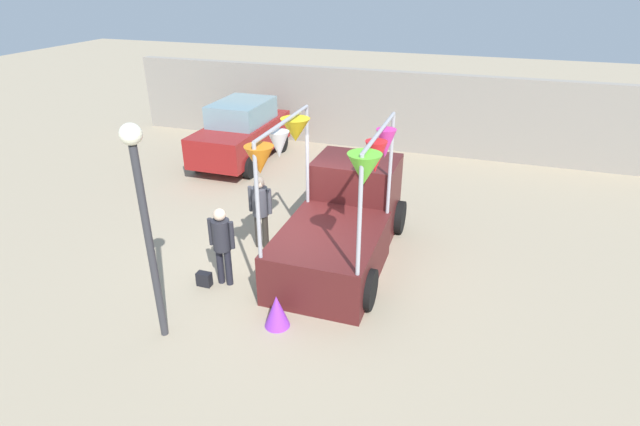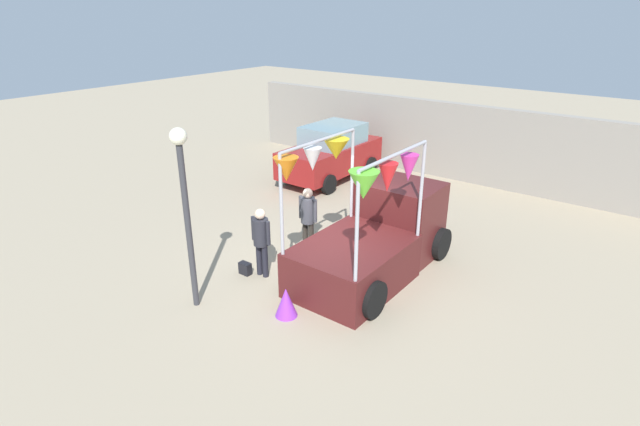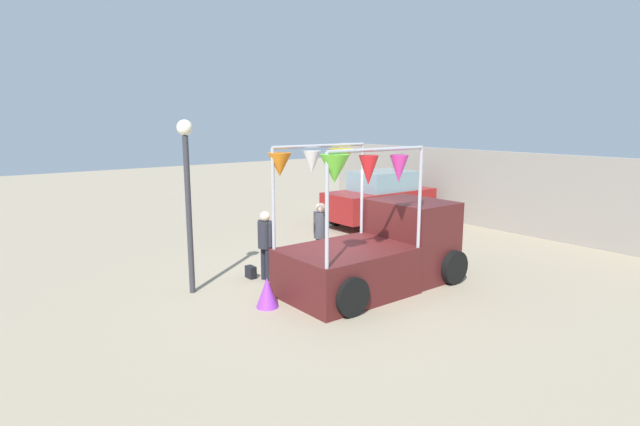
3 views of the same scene
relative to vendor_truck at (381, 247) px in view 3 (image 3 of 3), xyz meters
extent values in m
plane|color=gray|center=(-0.80, -0.73, -0.87)|extent=(60.00, 60.00, 0.00)
cube|color=#4C1919|center=(0.00, -1.01, -0.37)|extent=(1.90, 2.60, 1.00)
cube|color=#4C1919|center=(0.00, 0.99, 0.03)|extent=(1.80, 1.40, 1.80)
cube|color=#8CB2C6|center=(0.00, 0.99, 0.48)|extent=(1.76, 1.37, 0.60)
cylinder|color=black|center=(-0.95, 1.34, -0.49)|extent=(0.22, 0.76, 0.76)
cylinder|color=black|center=(0.95, 1.34, -0.49)|extent=(0.22, 0.76, 0.76)
cylinder|color=black|center=(-0.95, -1.71, -0.49)|extent=(0.22, 0.76, 0.76)
cylinder|color=black|center=(0.95, -1.71, -0.49)|extent=(0.22, 0.76, 0.76)
cylinder|color=#A5A5AD|center=(-0.87, 0.21, 1.17)|extent=(0.07, 0.07, 2.08)
cylinder|color=#A5A5AD|center=(0.87, 0.21, 1.17)|extent=(0.07, 0.07, 2.08)
cylinder|color=#A5A5AD|center=(-0.87, -2.23, 1.17)|extent=(0.07, 0.07, 2.08)
cylinder|color=#A5A5AD|center=(0.87, -2.23, 1.17)|extent=(0.07, 0.07, 2.08)
cylinder|color=#A5A5AD|center=(-0.87, -1.01, 2.21)|extent=(0.07, 2.44, 0.07)
cylinder|color=#A5A5AD|center=(0.87, -1.01, 2.21)|extent=(0.07, 2.44, 0.07)
cone|color=orange|center=(-0.87, -2.06, 1.86)|extent=(0.67, 0.67, 0.47)
cone|color=#66CC33|center=(0.87, -2.06, 1.91)|extent=(0.61, 0.61, 0.50)
cone|color=white|center=(-0.87, -1.24, 1.87)|extent=(0.54, 0.54, 0.48)
cone|color=red|center=(0.87, -1.24, 1.83)|extent=(0.52, 0.52, 0.55)
cone|color=yellow|center=(-0.87, -0.43, 1.90)|extent=(0.80, 0.80, 0.45)
cone|color=#D83399|center=(0.87, -0.43, 1.81)|extent=(0.51, 0.51, 0.53)
cube|color=maroon|center=(-4.64, 4.55, -0.10)|extent=(1.70, 4.00, 0.90)
cube|color=#72939E|center=(-4.64, 4.70, 0.68)|extent=(1.50, 2.10, 0.66)
cylinder|color=black|center=(-5.49, 5.80, -0.55)|extent=(0.18, 0.64, 0.64)
cylinder|color=black|center=(-3.79, 5.80, -0.55)|extent=(0.18, 0.64, 0.64)
cylinder|color=black|center=(-5.49, 3.30, -0.55)|extent=(0.18, 0.64, 0.64)
cylinder|color=black|center=(-3.79, 3.30, -0.55)|extent=(0.18, 0.64, 0.64)
cylinder|color=black|center=(-1.94, -1.83, -0.49)|extent=(0.13, 0.13, 0.77)
cylinder|color=black|center=(-1.76, -1.83, -0.49)|extent=(0.13, 0.13, 0.77)
cylinder|color=#26262D|center=(-1.85, -1.83, 0.20)|extent=(0.34, 0.34, 0.61)
sphere|color=beige|center=(-1.85, -1.83, 0.62)|extent=(0.23, 0.23, 0.23)
cylinder|color=#26262D|center=(-2.07, -1.83, 0.23)|extent=(0.09, 0.09, 0.55)
cylinder|color=#26262D|center=(-1.63, -1.83, 0.23)|extent=(0.09, 0.09, 0.55)
cylinder|color=#2D2823|center=(-1.85, -0.31, -0.48)|extent=(0.13, 0.13, 0.79)
cylinder|color=#2D2823|center=(-1.67, -0.31, -0.48)|extent=(0.13, 0.13, 0.79)
cylinder|color=#3F3F47|center=(-1.76, -0.31, 0.23)|extent=(0.34, 0.34, 0.63)
sphere|color=beige|center=(-1.76, -0.31, 0.66)|extent=(0.24, 0.24, 0.24)
cylinder|color=#3F3F47|center=(-1.98, -0.31, 0.26)|extent=(0.09, 0.09, 0.56)
cylinder|color=#3F3F47|center=(-1.54, -0.31, 0.26)|extent=(0.09, 0.09, 0.56)
cube|color=black|center=(-2.20, -2.03, -0.73)|extent=(0.28, 0.16, 0.28)
cylinder|color=#333338|center=(-2.10, -3.51, 0.78)|extent=(0.12, 0.12, 3.31)
sphere|color=#F2EDCC|center=(-2.10, -3.51, 2.60)|extent=(0.32, 0.32, 0.32)
cube|color=gray|center=(-0.80, 7.24, 0.43)|extent=(18.00, 0.36, 2.60)
cone|color=purple|center=(-0.39, -2.71, -0.57)|extent=(0.60, 0.60, 0.60)
camera|label=1|loc=(2.48, -8.99, 4.63)|focal=28.00mm
camera|label=2|loc=(5.12, -8.86, 4.73)|focal=28.00mm
camera|label=3|loc=(7.57, -7.61, 2.75)|focal=28.00mm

